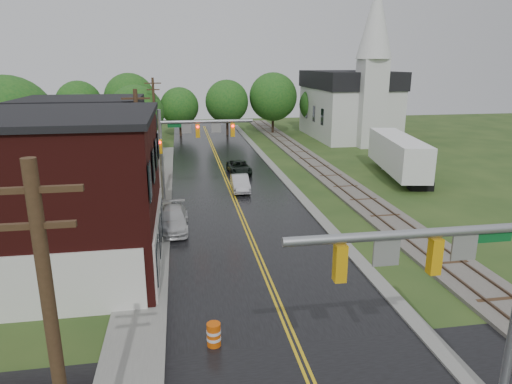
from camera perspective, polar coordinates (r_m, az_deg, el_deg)
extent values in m
cube|color=black|center=(40.29, -3.35, 0.59)|extent=(10.00, 90.00, 0.02)
cube|color=gray|center=(45.91, 2.69, 2.52)|extent=(0.80, 70.00, 0.12)
cube|color=gray|center=(35.36, -12.49, -1.98)|extent=(2.40, 50.00, 0.12)
cube|color=#42100E|center=(25.97, -28.05, -0.83)|extent=(14.00, 10.00, 8.00)
cube|color=silver|center=(25.39, -12.00, -5.56)|extent=(0.10, 9.50, 3.00)
cube|color=black|center=(25.23, -29.28, 8.24)|extent=(14.30, 10.30, 0.30)
cube|color=tan|center=(36.11, -20.36, 3.03)|extent=(8.00, 7.00, 6.40)
cube|color=#3F0F0C|center=(44.85, -16.95, 4.39)|extent=(7.00, 6.00, 4.40)
cube|color=silver|center=(68.42, 11.34, 9.66)|extent=(10.00, 16.00, 7.00)
cube|color=black|center=(68.09, 11.56, 13.59)|extent=(10.40, 16.40, 2.40)
cube|color=silver|center=(60.84, 14.11, 10.63)|extent=(3.20, 3.20, 11.00)
cone|color=silver|center=(60.82, 14.78, 20.04)|extent=(4.40, 4.40, 9.00)
cube|color=#59544C|center=(47.05, 8.18, 2.83)|extent=(3.20, 80.00, 0.20)
cube|color=#4C3828|center=(46.81, 7.35, 2.97)|extent=(0.10, 80.00, 0.12)
cube|color=#4C3828|center=(47.24, 9.02, 3.02)|extent=(0.10, 80.00, 0.12)
cylinder|color=gray|center=(13.04, 19.02, -4.98)|extent=(7.20, 0.26, 0.26)
cube|color=orange|center=(13.64, 21.44, -7.47)|extent=(0.32, 0.30, 1.05)
cube|color=orange|center=(12.50, 10.46, -8.72)|extent=(0.32, 0.30, 1.05)
cube|color=gray|center=(14.02, 24.58, -6.31)|extent=(0.75, 0.06, 0.75)
cube|color=gray|center=(12.90, 15.97, -7.33)|extent=(0.75, 0.06, 0.75)
cube|color=#0C5926|center=(14.34, 27.09, -5.07)|extent=(1.40, 0.04, 0.30)
cylinder|color=gray|center=(36.37, -11.75, 4.43)|extent=(0.28, 0.28, 7.20)
cylinder|color=gray|center=(35.98, -6.18, 8.75)|extent=(7.20, 0.26, 0.26)
cube|color=orange|center=(36.04, -7.30, 7.60)|extent=(0.32, 0.30, 1.05)
cube|color=orange|center=(36.24, -2.94, 7.76)|extent=(0.32, 0.30, 1.05)
cube|color=gray|center=(35.99, -8.70, 7.86)|extent=(0.75, 0.06, 0.75)
cube|color=gray|center=(36.09, -5.01, 8.00)|extent=(0.75, 0.06, 0.75)
cube|color=#0C5926|center=(35.95, -9.88, 8.20)|extent=(1.40, 0.04, 0.30)
sphere|color=#FF0C0C|center=(35.82, -7.31, 8.08)|extent=(0.20, 0.20, 0.20)
cylinder|color=#382616|center=(10.96, -23.53, -19.77)|extent=(0.28, 0.28, 9.00)
cube|color=#382616|center=(9.34, -26.15, 0.25)|extent=(1.80, 0.12, 0.12)
cube|color=#382616|center=(9.54, -25.64, -3.80)|extent=(1.40, 0.12, 0.12)
cylinder|color=#382616|center=(31.38, -14.32, 4.14)|extent=(0.28, 0.28, 9.00)
cube|color=#382616|center=(30.85, -14.83, 11.24)|extent=(1.80, 0.12, 0.12)
cube|color=#382616|center=(30.91, -14.73, 9.95)|extent=(1.40, 0.12, 0.12)
cylinder|color=#382616|center=(53.07, -12.52, 8.93)|extent=(0.28, 0.28, 9.00)
cube|color=#382616|center=(52.76, -12.78, 13.13)|extent=(1.80, 0.12, 0.12)
cube|color=#382616|center=(52.80, -12.73, 12.37)|extent=(1.40, 0.12, 0.12)
cylinder|color=black|center=(43.89, -27.78, 2.34)|extent=(0.36, 0.36, 3.42)
sphere|color=#164D19|center=(43.23, -28.49, 7.72)|extent=(7.60, 7.60, 7.60)
sphere|color=#164D19|center=(42.74, -27.78, 6.83)|extent=(5.32, 5.32, 5.32)
cylinder|color=black|center=(50.51, -20.70, 4.31)|extent=(0.36, 0.36, 2.70)
sphere|color=#164D19|center=(50.01, -21.08, 8.01)|extent=(6.00, 6.00, 6.00)
sphere|color=#164D19|center=(49.57, -20.42, 7.40)|extent=(4.20, 4.20, 4.20)
cylinder|color=black|center=(55.63, -14.51, 5.92)|extent=(0.36, 0.36, 2.88)
sphere|color=#164D19|center=(55.16, -14.76, 9.52)|extent=(6.40, 6.40, 6.40)
sphere|color=#164D19|center=(54.77, -14.13, 8.93)|extent=(4.48, 4.48, 4.48)
imported|color=black|center=(45.08, -2.14, 3.09)|extent=(2.22, 4.53, 1.24)
imported|color=silver|center=(39.02, -2.00, 1.11)|extent=(1.52, 4.07, 1.33)
imported|color=silver|center=(30.46, -10.35, -3.40)|extent=(1.99, 4.83, 1.40)
cube|color=black|center=(41.86, 19.86, 0.80)|extent=(2.18, 1.53, 0.80)
cylinder|color=gray|center=(48.49, 15.52, 3.16)|extent=(0.16, 0.16, 0.80)
cube|color=white|center=(45.40, 17.30, 4.68)|extent=(4.79, 12.58, 3.07)
cylinder|color=#D15009|center=(18.58, -5.30, -17.34)|extent=(0.71, 0.71, 0.97)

